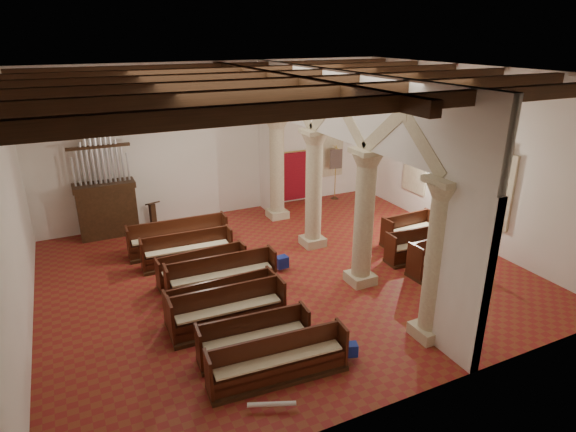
# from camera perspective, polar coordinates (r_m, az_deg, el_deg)

# --- Properties ---
(floor) EXTENTS (14.00, 14.00, 0.00)m
(floor) POSITION_cam_1_polar(r_m,az_deg,el_deg) (15.01, -0.44, -6.80)
(floor) COLOR maroon
(floor) RESTS_ON ground
(ceiling) EXTENTS (14.00, 14.00, 0.00)m
(ceiling) POSITION_cam_1_polar(r_m,az_deg,el_deg) (13.31, -0.51, 16.68)
(ceiling) COLOR black
(ceiling) RESTS_ON wall_back
(wall_back) EXTENTS (14.00, 0.02, 6.00)m
(wall_back) POSITION_cam_1_polar(r_m,az_deg,el_deg) (19.31, -8.14, 8.84)
(wall_back) COLOR white
(wall_back) RESTS_ON floor
(wall_front) EXTENTS (14.00, 0.02, 6.00)m
(wall_front) POSITION_cam_1_polar(r_m,az_deg,el_deg) (9.17, 15.72, -5.78)
(wall_front) COLOR white
(wall_front) RESTS_ON floor
(wall_left) EXTENTS (0.02, 12.00, 6.00)m
(wall_left) POSITION_cam_1_polar(r_m,az_deg,el_deg) (12.76, -30.28, -0.28)
(wall_left) COLOR white
(wall_left) RESTS_ON floor
(wall_right) EXTENTS (0.02, 12.00, 6.00)m
(wall_right) POSITION_cam_1_polar(r_m,az_deg,el_deg) (17.89, 20.44, 6.75)
(wall_right) COLOR white
(wall_right) RESTS_ON floor
(ceiling_beams) EXTENTS (13.80, 11.80, 0.30)m
(ceiling_beams) POSITION_cam_1_polar(r_m,az_deg,el_deg) (13.33, -0.51, 15.90)
(ceiling_beams) COLOR #3D2313
(ceiling_beams) RESTS_ON wall_back
(arcade) EXTENTS (0.90, 11.90, 6.00)m
(arcade) POSITION_cam_1_polar(r_m,az_deg,el_deg) (14.55, 6.01, 7.21)
(arcade) COLOR beige
(arcade) RESTS_ON floor
(window_right_a) EXTENTS (0.03, 1.00, 2.20)m
(window_right_a) POSITION_cam_1_polar(r_m,az_deg,el_deg) (17.11, 23.56, 2.91)
(window_right_a) COLOR #306C52
(window_right_a) RESTS_ON wall_right
(window_right_b) EXTENTS (0.03, 1.00, 2.20)m
(window_right_b) POSITION_cam_1_polar(r_m,az_deg,el_deg) (19.82, 15.02, 6.27)
(window_right_b) COLOR #306C52
(window_right_b) RESTS_ON wall_right
(window_back) EXTENTS (1.00, 0.03, 2.20)m
(window_back) POSITION_cam_1_polar(r_m,az_deg,el_deg) (21.45, 4.92, 8.00)
(window_back) COLOR #306C52
(window_back) RESTS_ON wall_back
(pipe_organ) EXTENTS (2.10, 0.85, 4.40)m
(pipe_organ) POSITION_cam_1_polar(r_m,az_deg,el_deg) (18.45, -20.79, 1.82)
(pipe_organ) COLOR #3D2313
(pipe_organ) RESTS_ON floor
(lectern) EXTENTS (0.52, 0.55, 1.10)m
(lectern) POSITION_cam_1_polar(r_m,az_deg,el_deg) (18.90, -15.70, -0.08)
(lectern) COLOR #311B0F
(lectern) RESTS_ON floor
(dossal_curtain) EXTENTS (1.80, 0.07, 2.17)m
(dossal_curtain) POSITION_cam_1_polar(r_m,az_deg,el_deg) (20.96, 1.35, 4.84)
(dossal_curtain) COLOR maroon
(dossal_curtain) RESTS_ON floor
(processional_banner) EXTENTS (0.55, 0.70, 2.43)m
(processional_banner) POSITION_cam_1_polar(r_m,az_deg,el_deg) (21.44, 5.61, 4.11)
(processional_banner) COLOR #3D2313
(processional_banner) RESTS_ON floor
(hymnal_box_a) EXTENTS (0.36, 0.32, 0.30)m
(hymnal_box_a) POSITION_cam_1_polar(r_m,az_deg,el_deg) (11.44, 7.44, -15.40)
(hymnal_box_a) COLOR navy
(hymnal_box_a) RESTS_ON floor
(hymnal_box_b) EXTENTS (0.34, 0.30, 0.29)m
(hymnal_box_b) POSITION_cam_1_polar(r_m,az_deg,el_deg) (13.03, -2.70, -10.27)
(hymnal_box_b) COLOR navy
(hymnal_box_b) RESTS_ON floor
(hymnal_box_c) EXTENTS (0.39, 0.32, 0.37)m
(hymnal_box_c) POSITION_cam_1_polar(r_m,az_deg,el_deg) (15.08, -0.75, -5.47)
(hymnal_box_c) COLOR navy
(hymnal_box_c) RESTS_ON floor
(tube_heater_a) EXTENTS (0.93, 0.46, 0.10)m
(tube_heater_a) POSITION_cam_1_polar(r_m,az_deg,el_deg) (10.16, -1.95, -21.39)
(tube_heater_a) COLOR white
(tube_heater_a) RESTS_ON floor
(tube_heater_b) EXTENTS (0.97, 0.15, 0.10)m
(tube_heater_b) POSITION_cam_1_polar(r_m,az_deg,el_deg) (12.19, -1.32, -13.17)
(tube_heater_b) COLOR white
(tube_heater_b) RESTS_ON floor
(nave_pew_0) EXTENTS (3.11, 0.87, 1.00)m
(nave_pew_0) POSITION_cam_1_polar(r_m,az_deg,el_deg) (10.77, -1.14, -17.35)
(nave_pew_0) COLOR #3D2313
(nave_pew_0) RESTS_ON floor
(nave_pew_1) EXTENTS (2.63, 0.84, 1.00)m
(nave_pew_1) POSITION_cam_1_polar(r_m,az_deg,el_deg) (11.44, -4.04, -14.75)
(nave_pew_1) COLOR #3D2313
(nave_pew_1) RESTS_ON floor
(nave_pew_2) EXTENTS (2.92, 0.84, 1.12)m
(nave_pew_2) POSITION_cam_1_polar(r_m,az_deg,el_deg) (12.36, -7.06, -11.65)
(nave_pew_2) COLOR #3D2313
(nave_pew_2) RESTS_ON floor
(nave_pew_3) EXTENTS (2.94, 0.75, 1.01)m
(nave_pew_3) POSITION_cam_1_polar(r_m,az_deg,el_deg) (12.90, -7.82, -10.37)
(nave_pew_3) COLOR #3D2313
(nave_pew_3) RESTS_ON floor
(nave_pew_4) EXTENTS (3.17, 0.84, 1.08)m
(nave_pew_4) POSITION_cam_1_polar(r_m,az_deg,el_deg) (13.98, -7.81, -7.61)
(nave_pew_4) COLOR #3D2313
(nave_pew_4) RESTS_ON floor
(nave_pew_5) EXTENTS (2.70, 0.77, 0.97)m
(nave_pew_5) POSITION_cam_1_polar(r_m,az_deg,el_deg) (14.67, -10.07, -6.46)
(nave_pew_5) COLOR #3D2313
(nave_pew_5) RESTS_ON floor
(nave_pew_6) EXTENTS (2.90, 0.81, 1.04)m
(nave_pew_6) POSITION_cam_1_polar(r_m,az_deg,el_deg) (15.79, -11.80, -4.42)
(nave_pew_6) COLOR #3D2313
(nave_pew_6) RESTS_ON floor
(nave_pew_7) EXTENTS (3.33, 0.84, 1.11)m
(nave_pew_7) POSITION_cam_1_polar(r_m,az_deg,el_deg) (16.70, -12.81, -2.96)
(nave_pew_7) COLOR #3D2313
(nave_pew_7) RESTS_ON floor
(aisle_pew_0) EXTENTS (2.18, 0.87, 1.12)m
(aisle_pew_0) POSITION_cam_1_polar(r_m,az_deg,el_deg) (15.65, 17.53, -5.11)
(aisle_pew_0) COLOR #3D2313
(aisle_pew_0) RESTS_ON floor
(aisle_pew_1) EXTENTS (2.08, 0.81, 1.05)m
(aisle_pew_1) POSITION_cam_1_polar(r_m,az_deg,el_deg) (16.24, 14.90, -3.93)
(aisle_pew_1) COLOR #3D2313
(aisle_pew_1) RESTS_ON floor
(aisle_pew_2) EXTENTS (2.07, 0.81, 1.06)m
(aisle_pew_2) POSITION_cam_1_polar(r_m,az_deg,el_deg) (17.45, 14.09, -2.04)
(aisle_pew_2) COLOR #3D2313
(aisle_pew_2) RESTS_ON floor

